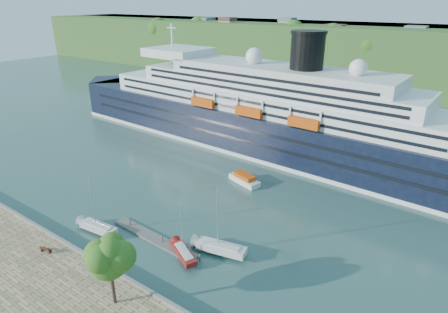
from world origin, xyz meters
TOP-DOWN VIEW (x-y plane):
  - ground at (0.00, 0.00)m, footprint 400.00×400.00m
  - far_hillside at (0.00, 145.00)m, footprint 400.00×50.00m
  - quay_coping at (0.00, -0.20)m, footprint 220.00×0.50m
  - cruise_ship at (-8.86, 52.32)m, footprint 125.89×23.57m
  - park_bench at (-9.13, -2.94)m, footprint 1.80×1.07m
  - promenade_tree at (6.34, -3.67)m, footprint 6.00×6.00m
  - floating_pontoon at (0.09, 8.94)m, footprint 16.66×2.68m
  - sailboat_white_near at (-8.29, 5.23)m, footprint 7.43×2.77m
  - sailboat_red at (6.84, 8.10)m, footprint 6.42×4.41m
  - sailboat_white_far at (10.56, 11.94)m, footprint 8.30×3.89m
  - tender_launch at (1.15, 33.03)m, footprint 7.48×4.40m

SIDE VIEW (x-z plane):
  - ground at x=0.00m, z-range 0.00..0.00m
  - floating_pontoon at x=0.09m, z-range 0.00..0.37m
  - tender_launch at x=1.15m, z-range 0.00..1.96m
  - quay_coping at x=0.00m, z-range 1.00..1.30m
  - park_bench at x=-9.13m, z-range 1.00..2.08m
  - sailboat_red at x=6.84m, z-range 0.00..8.15m
  - sailboat_white_near at x=-8.29m, z-range 0.00..9.37m
  - sailboat_white_far at x=10.56m, z-range 0.00..10.35m
  - promenade_tree at x=6.34m, z-range 1.00..10.93m
  - far_hillside at x=0.00m, z-range 0.00..24.00m
  - cruise_ship at x=-8.86m, z-range 0.00..28.12m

